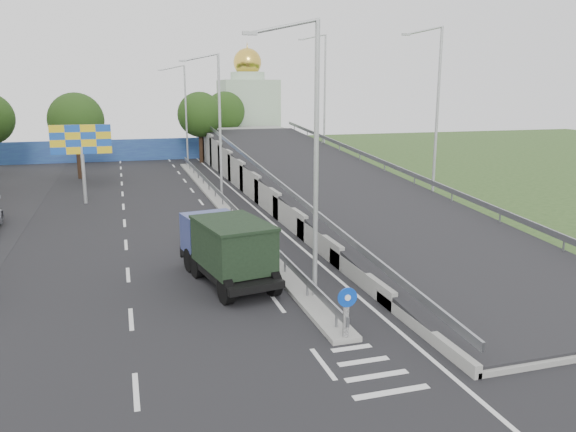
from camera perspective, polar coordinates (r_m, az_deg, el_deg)
name	(u,v)px	position (r m, az deg, el deg)	size (l,w,h in m)	color
ground	(375,375)	(16.63, 8.85, -15.69)	(160.00, 160.00, 0.00)	#2D4C1E
road_surface	(185,223)	(34.22, -10.39, -0.74)	(26.00, 90.00, 0.04)	black
median	(223,206)	(38.47, -6.64, 1.03)	(1.00, 44.00, 0.20)	gray
overpass_ramp	(326,177)	(40.14, 3.91, 3.97)	(10.00, 50.00, 3.50)	gray
median_guardrail	(223,196)	(38.35, -6.67, 1.98)	(0.09, 44.00, 0.71)	gray
sign_bollard	(346,312)	(17.97, 5.95, -9.70)	(0.64, 0.23, 1.67)	black
lamp_post_near	(311,148)	(20.33, 2.38, 6.91)	(2.74, 0.18, 10.08)	#B2B5B7
lamp_post_mid	(217,120)	(39.72, -7.22, 9.70)	(2.74, 0.18, 10.08)	#B2B5B7
lamp_post_far	(184,110)	(59.52, -10.52, 10.59)	(2.74, 0.18, 10.08)	#B2B5B7
blue_wall	(143,150)	(65.50, -14.54, 6.53)	(30.00, 0.50, 2.40)	navy
church	(248,109)	(75.00, -4.08, 10.80)	(7.00, 7.00, 13.80)	#B2CCAD
billboard	(81,144)	(41.35, -20.26, 6.88)	(4.00, 0.24, 5.50)	#B2B5B7
tree_left_mid	(76,120)	(53.29, -20.74, 9.07)	(4.80, 4.80, 7.60)	black
tree_median_far	(200,115)	(61.76, -8.94, 10.13)	(4.80, 4.80, 7.60)	black
tree_ramp_far	(225,112)	(69.30, -6.43, 10.48)	(4.80, 4.80, 7.60)	black
dump_truck	(226,246)	(23.42, -6.28, -3.08)	(3.33, 6.52, 2.74)	black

